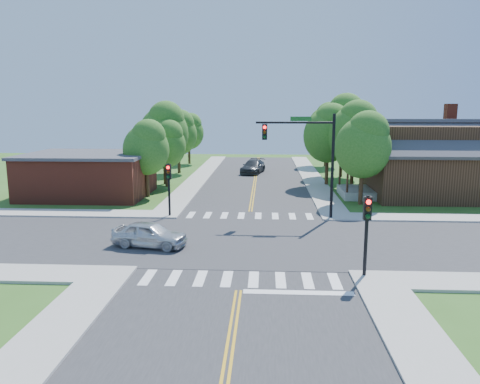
# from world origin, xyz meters

# --- Properties ---
(ground) EXTENTS (100.00, 100.00, 0.00)m
(ground) POSITION_xyz_m (0.00, 0.00, 0.00)
(ground) COLOR #305A1C
(ground) RESTS_ON ground
(road_ns) EXTENTS (10.00, 90.00, 0.04)m
(road_ns) POSITION_xyz_m (0.00, 0.00, 0.02)
(road_ns) COLOR #2D2D30
(road_ns) RESTS_ON ground
(road_ew) EXTENTS (90.00, 10.00, 0.04)m
(road_ew) POSITION_xyz_m (0.00, 0.00, 0.03)
(road_ew) COLOR #2D2D30
(road_ew) RESTS_ON ground
(intersection_patch) EXTENTS (10.20, 10.20, 0.06)m
(intersection_patch) POSITION_xyz_m (0.00, 0.00, 0.00)
(intersection_patch) COLOR #2D2D30
(intersection_patch) RESTS_ON ground
(sidewalk_ne) EXTENTS (40.00, 40.00, 0.14)m
(sidewalk_ne) POSITION_xyz_m (15.82, 15.82, 0.07)
(sidewalk_ne) COLOR #9E9B93
(sidewalk_ne) RESTS_ON ground
(sidewalk_nw) EXTENTS (40.00, 40.00, 0.14)m
(sidewalk_nw) POSITION_xyz_m (-15.82, 15.82, 0.07)
(sidewalk_nw) COLOR #9E9B93
(sidewalk_nw) RESTS_ON ground
(crosswalk_north) EXTENTS (8.85, 2.00, 0.01)m
(crosswalk_north) POSITION_xyz_m (0.00, 6.20, 0.05)
(crosswalk_north) COLOR white
(crosswalk_north) RESTS_ON ground
(crosswalk_south) EXTENTS (8.85, 2.00, 0.01)m
(crosswalk_south) POSITION_xyz_m (0.00, -6.20, 0.05)
(crosswalk_south) COLOR white
(crosswalk_south) RESTS_ON ground
(centerline) EXTENTS (0.30, 90.00, 0.01)m
(centerline) POSITION_xyz_m (0.00, 0.00, 0.05)
(centerline) COLOR gold
(centerline) RESTS_ON ground
(stop_bar) EXTENTS (4.60, 0.45, 0.09)m
(stop_bar) POSITION_xyz_m (2.50, -7.60, 0.00)
(stop_bar) COLOR white
(stop_bar) RESTS_ON ground
(signal_mast_ne) EXTENTS (5.30, 0.42, 7.20)m
(signal_mast_ne) POSITION_xyz_m (3.91, 5.59, 4.85)
(signal_mast_ne) COLOR black
(signal_mast_ne) RESTS_ON ground
(signal_pole_se) EXTENTS (0.34, 0.42, 3.80)m
(signal_pole_se) POSITION_xyz_m (5.60, -5.62, 2.66)
(signal_pole_se) COLOR black
(signal_pole_se) RESTS_ON ground
(signal_pole_nw) EXTENTS (0.34, 0.42, 3.80)m
(signal_pole_nw) POSITION_xyz_m (-5.60, 5.58, 2.66)
(signal_pole_nw) COLOR black
(signal_pole_nw) RESTS_ON ground
(house_ne) EXTENTS (13.05, 8.80, 7.11)m
(house_ne) POSITION_xyz_m (15.11, 14.23, 3.33)
(house_ne) COLOR black
(house_ne) RESTS_ON ground
(building_nw) EXTENTS (10.40, 8.40, 3.73)m
(building_nw) POSITION_xyz_m (-14.20, 13.20, 1.88)
(building_nw) COLOR maroon
(building_nw) RESTS_ON ground
(tree_e_a) EXTENTS (4.34, 4.13, 7.38)m
(tree_e_a) POSITION_xyz_m (8.72, 10.79, 4.84)
(tree_e_a) COLOR #382314
(tree_e_a) RESTS_ON ground
(tree_e_b) EXTENTS (4.89, 4.64, 8.31)m
(tree_e_b) POSITION_xyz_m (9.27, 17.87, 5.44)
(tree_e_b) COLOR #382314
(tree_e_b) RESTS_ON ground
(tree_e_c) EXTENTS (5.37, 5.10, 9.12)m
(tree_e_c) POSITION_xyz_m (9.48, 25.74, 5.98)
(tree_e_c) COLOR #382314
(tree_e_c) RESTS_ON ground
(tree_e_d) EXTENTS (4.86, 4.61, 8.26)m
(tree_e_d) POSITION_xyz_m (8.94, 35.03, 5.41)
(tree_e_d) COLOR #382314
(tree_e_d) RESTS_ON ground
(tree_w_a) EXTENTS (3.91, 3.72, 6.65)m
(tree_w_a) POSITION_xyz_m (-8.97, 13.04, 4.35)
(tree_w_a) COLOR #382314
(tree_w_a) RESTS_ON ground
(tree_w_b) EXTENTS (4.85, 4.60, 8.24)m
(tree_w_b) POSITION_xyz_m (-8.89, 19.84, 5.40)
(tree_w_b) COLOR #382314
(tree_w_b) RESTS_ON ground
(tree_w_c) EXTENTS (4.32, 4.11, 7.35)m
(tree_w_c) POSITION_xyz_m (-8.93, 27.67, 4.81)
(tree_w_c) COLOR #382314
(tree_w_c) RESTS_ON ground
(tree_w_d) EXTENTS (4.04, 3.83, 6.86)m
(tree_w_d) POSITION_xyz_m (-9.19, 36.68, 4.49)
(tree_w_d) COLOR #382314
(tree_w_d) RESTS_ON ground
(tree_house) EXTENTS (4.72, 4.48, 8.02)m
(tree_house) POSITION_xyz_m (7.14, 19.62, 5.26)
(tree_house) COLOR #382314
(tree_house) RESTS_ON ground
(tree_bldg) EXTENTS (3.82, 3.63, 6.50)m
(tree_bldg) POSITION_xyz_m (-8.39, 18.33, 4.26)
(tree_bldg) COLOR #382314
(tree_bldg) RESTS_ON ground
(car_silver) EXTENTS (3.29, 4.79, 1.41)m
(car_silver) POSITION_xyz_m (-5.25, -1.53, 0.70)
(car_silver) COLOR silver
(car_silver) RESTS_ON ground
(car_dgrey) EXTENTS (4.22, 6.07, 1.52)m
(car_dgrey) POSITION_xyz_m (-0.37, 27.81, 0.76)
(car_dgrey) COLOR #333639
(car_dgrey) RESTS_ON ground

